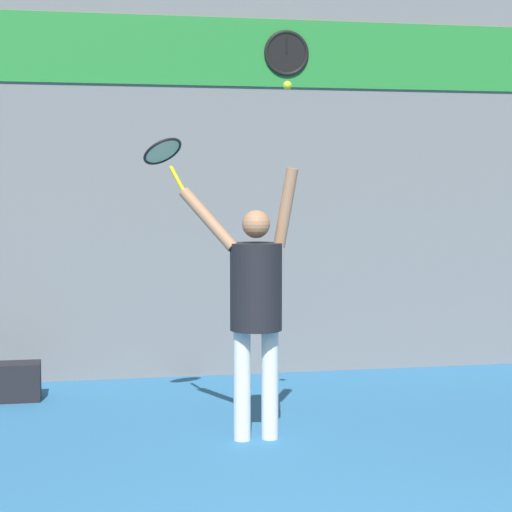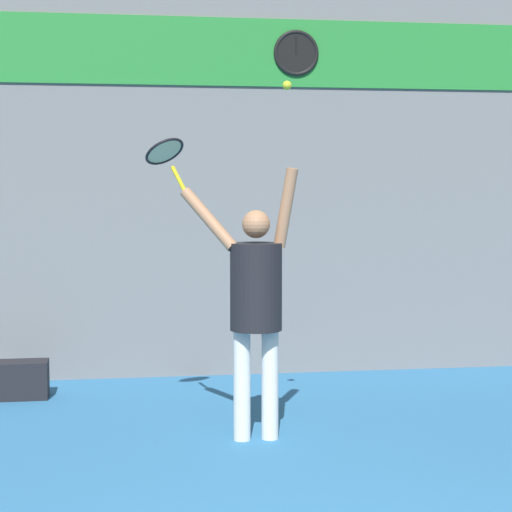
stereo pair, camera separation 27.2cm
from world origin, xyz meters
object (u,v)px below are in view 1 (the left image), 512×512
tennis_ball (287,86)px  scoreboard_clock (286,53)px  equipment_bag (5,382)px  tennis_player (255,297)px  tennis_racket (164,154)px

tennis_ball → scoreboard_clock: bearing=77.4°
equipment_bag → scoreboard_clock: bearing=14.5°
scoreboard_clock → equipment_bag: 4.21m
scoreboard_clock → tennis_player: (-0.78, -2.38, -2.17)m
scoreboard_clock → tennis_ball: 2.63m
scoreboard_clock → tennis_player: size_ratio=0.22×
tennis_ball → equipment_bag: size_ratio=0.11×
tennis_player → tennis_racket: (-0.65, 0.45, 1.09)m
tennis_ball → equipment_bag: tennis_ball is taller
scoreboard_clock → tennis_racket: bearing=-126.3°
tennis_racket → scoreboard_clock: bearing=53.7°
tennis_racket → tennis_ball: tennis_ball is taller
scoreboard_clock → tennis_racket: scoreboard_clock is taller
tennis_racket → tennis_ball: size_ratio=6.31×
equipment_bag → tennis_ball: bearing=-39.1°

